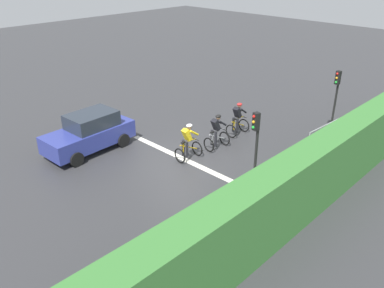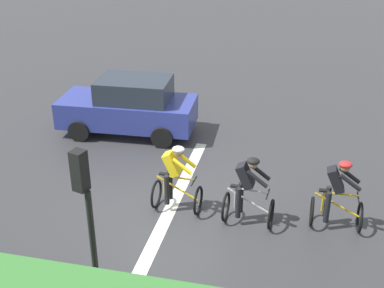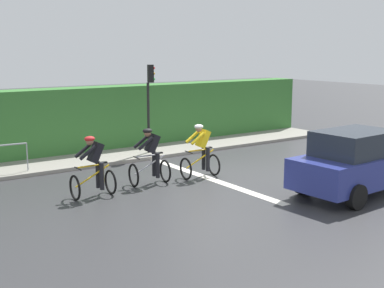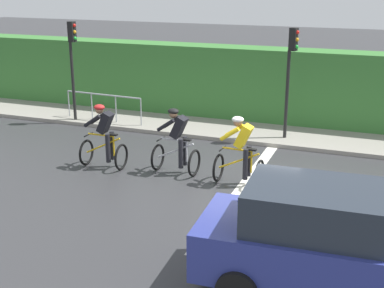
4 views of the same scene
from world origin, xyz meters
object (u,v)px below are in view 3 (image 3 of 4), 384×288
(cyclist_lead, at_px, (94,168))
(cyclist_second, at_px, (151,158))
(car_navy, at_px, (358,162))
(cyclist_mid, at_px, (201,152))
(traffic_light_near_crossing, at_px, (150,96))

(cyclist_lead, height_order, cyclist_second, same)
(cyclist_lead, height_order, car_navy, car_navy)
(cyclist_lead, bearing_deg, cyclist_mid, -88.51)
(cyclist_second, distance_m, cyclist_mid, 1.69)
(cyclist_second, height_order, car_navy, car_navy)
(cyclist_lead, distance_m, traffic_light_near_crossing, 5.70)
(cyclist_lead, distance_m, cyclist_second, 1.91)
(cyclist_second, xyz_separation_m, traffic_light_near_crossing, (3.57, -2.06, 1.43))
(traffic_light_near_crossing, bearing_deg, cyclist_lead, 134.16)
(cyclist_lead, relative_size, car_navy, 0.40)
(cyclist_mid, distance_m, car_navy, 4.57)
(cyclist_mid, bearing_deg, cyclist_lead, 91.49)
(cyclist_lead, relative_size, cyclist_mid, 1.00)
(cyclist_second, bearing_deg, cyclist_mid, -96.02)
(cyclist_lead, distance_m, car_navy, 7.10)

